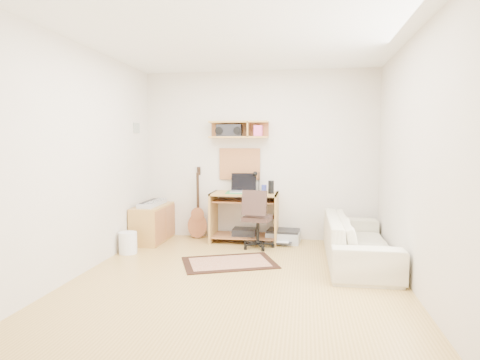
% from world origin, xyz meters
% --- Properties ---
extents(floor, '(3.60, 4.00, 0.01)m').
position_xyz_m(floor, '(0.00, 0.00, -0.01)').
color(floor, tan).
rests_on(floor, ground).
extents(ceiling, '(3.60, 4.00, 0.01)m').
position_xyz_m(ceiling, '(0.00, 0.00, 2.60)').
color(ceiling, white).
rests_on(ceiling, ground).
extents(back_wall, '(3.60, 0.01, 2.60)m').
position_xyz_m(back_wall, '(0.00, 2.00, 1.30)').
color(back_wall, beige).
rests_on(back_wall, ground).
extents(left_wall, '(0.01, 4.00, 2.60)m').
position_xyz_m(left_wall, '(-1.80, 0.00, 1.30)').
color(left_wall, beige).
rests_on(left_wall, ground).
extents(right_wall, '(0.01, 4.00, 2.60)m').
position_xyz_m(right_wall, '(1.80, 0.00, 1.30)').
color(right_wall, beige).
rests_on(right_wall, ground).
extents(wall_shelf, '(0.90, 0.25, 0.26)m').
position_xyz_m(wall_shelf, '(-0.30, 1.88, 1.70)').
color(wall_shelf, '#C18E44').
rests_on(wall_shelf, back_wall).
extents(cork_board, '(0.64, 0.03, 0.49)m').
position_xyz_m(cork_board, '(-0.30, 1.98, 1.17)').
color(cork_board, tan).
rests_on(cork_board, back_wall).
extents(wall_photo, '(0.02, 0.20, 0.15)m').
position_xyz_m(wall_photo, '(-1.79, 1.50, 1.72)').
color(wall_photo, '#4C8CBF').
rests_on(wall_photo, left_wall).
extents(desk, '(1.00, 0.55, 0.75)m').
position_xyz_m(desk, '(-0.19, 1.73, 0.38)').
color(desk, '#C18E44').
rests_on(desk, floor).
extents(laptop, '(0.40, 0.40, 0.29)m').
position_xyz_m(laptop, '(-0.21, 1.71, 0.90)').
color(laptop, silver).
rests_on(laptop, desk).
extents(speaker, '(0.09, 0.09, 0.19)m').
position_xyz_m(speaker, '(0.22, 1.68, 0.85)').
color(speaker, black).
rests_on(speaker, desk).
extents(desk_lamp, '(0.10, 0.10, 0.31)m').
position_xyz_m(desk_lamp, '(0.01, 1.87, 0.91)').
color(desk_lamp, black).
rests_on(desk_lamp, desk).
extents(pencil_cup, '(0.08, 0.08, 0.11)m').
position_xyz_m(pencil_cup, '(0.10, 1.83, 0.81)').
color(pencil_cup, '#3640A4').
rests_on(pencil_cup, desk).
extents(boombox, '(0.38, 0.17, 0.20)m').
position_xyz_m(boombox, '(-0.45, 1.87, 1.68)').
color(boombox, black).
rests_on(boombox, wall_shelf).
extents(rug, '(1.32, 1.11, 0.01)m').
position_xyz_m(rug, '(-0.21, 0.56, 0.01)').
color(rug, tan).
rests_on(rug, floor).
extents(task_chair, '(0.51, 0.51, 0.85)m').
position_xyz_m(task_chair, '(0.05, 1.39, 0.43)').
color(task_chair, '#32231E').
rests_on(task_chair, floor).
extents(cabinet, '(0.40, 0.90, 0.55)m').
position_xyz_m(cabinet, '(-1.58, 1.55, 0.28)').
color(cabinet, '#C18E44').
rests_on(cabinet, floor).
extents(music_keyboard, '(0.22, 0.71, 0.06)m').
position_xyz_m(music_keyboard, '(-1.58, 1.55, 0.58)').
color(music_keyboard, '#B2B5BA').
rests_on(music_keyboard, cabinet).
extents(guitar, '(0.34, 0.25, 1.13)m').
position_xyz_m(guitar, '(-0.96, 1.86, 0.56)').
color(guitar, brown).
rests_on(guitar, floor).
extents(waste_basket, '(0.31, 0.31, 0.29)m').
position_xyz_m(waste_basket, '(-1.65, 0.80, 0.15)').
color(waste_basket, white).
rests_on(waste_basket, floor).
extents(printer, '(0.52, 0.42, 0.18)m').
position_xyz_m(printer, '(0.40, 1.76, 0.09)').
color(printer, '#A5A8AA').
rests_on(printer, floor).
extents(sofa, '(0.57, 1.96, 0.77)m').
position_xyz_m(sofa, '(1.38, 0.86, 0.38)').
color(sofa, beige).
rests_on(sofa, floor).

